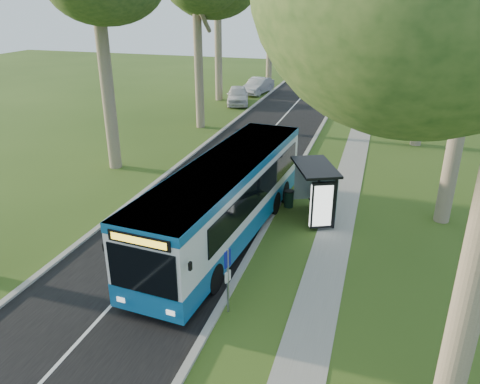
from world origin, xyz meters
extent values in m
plane|color=#2F4B17|center=(0.00, 0.00, 0.00)|extent=(120.00, 120.00, 0.00)
cube|color=black|center=(-3.50, 10.00, 0.01)|extent=(7.00, 100.00, 0.02)
cube|color=#9E9B93|center=(0.00, 10.00, 0.06)|extent=(0.25, 100.00, 0.12)
cube|color=#9E9B93|center=(-7.00, 10.00, 0.06)|extent=(0.25, 100.00, 0.12)
cube|color=white|center=(-3.50, 10.00, 0.02)|extent=(0.12, 100.00, 0.00)
cube|color=gray|center=(3.00, 10.00, 0.01)|extent=(1.50, 100.00, 0.02)
cube|color=white|center=(-1.39, 1.67, 1.85)|extent=(3.62, 12.66, 2.97)
cube|color=#105792|center=(-1.39, 1.67, 0.78)|extent=(3.65, 12.69, 0.83)
cube|color=#105792|center=(-1.39, 1.67, 3.16)|extent=(3.65, 12.69, 0.33)
cube|color=black|center=(-1.39, -4.59, 1.98)|extent=(2.34, 0.24, 1.51)
cube|color=yellow|center=(-1.39, -4.63, 3.02)|extent=(1.87, 0.17, 0.23)
cube|color=black|center=(-1.39, -4.52, 0.52)|extent=(2.50, 0.32, 0.31)
cylinder|color=black|center=(-2.57, -2.18, 0.54)|extent=(0.38, 1.10, 1.08)
cylinder|color=black|center=(-0.21, -2.18, 0.54)|extent=(0.38, 1.10, 1.08)
cylinder|color=black|center=(-2.57, 5.31, 0.54)|extent=(0.38, 1.10, 1.08)
cylinder|color=black|center=(-0.21, 5.31, 0.54)|extent=(0.38, 1.10, 1.08)
cylinder|color=gray|center=(0.30, -3.17, 1.16)|extent=(0.07, 0.07, 2.31)
cube|color=#0D1999|center=(0.30, -3.17, 1.99)|extent=(0.12, 0.32, 0.57)
cylinder|color=yellow|center=(0.27, -3.17, 2.13)|extent=(0.07, 0.20, 0.20)
cube|color=white|center=(0.30, -3.17, 1.34)|extent=(0.12, 0.28, 0.37)
cube|color=black|center=(2.41, 3.40, 1.20)|extent=(0.13, 0.13, 2.41)
cube|color=black|center=(2.41, 5.87, 1.20)|extent=(0.13, 0.13, 2.41)
cube|color=black|center=(1.81, 4.64, 2.46)|extent=(2.66, 3.33, 0.12)
cube|color=silver|center=(2.48, 4.64, 1.30)|extent=(1.05, 2.25, 1.93)
cube|color=black|center=(1.81, 3.29, 1.20)|extent=(0.98, 0.56, 2.12)
cube|color=white|center=(1.81, 3.20, 1.20)|extent=(0.75, 0.36, 1.88)
cube|color=black|center=(2.10, 4.93, 0.43)|extent=(1.05, 1.73, 0.06)
cylinder|color=black|center=(0.53, 5.44, 0.40)|extent=(0.44, 0.44, 0.80)
cylinder|color=black|center=(0.53, 5.44, 0.82)|extent=(0.48, 0.48, 0.04)
imported|color=silver|center=(-8.72, 26.75, 0.82)|extent=(3.24, 5.17, 1.64)
imported|color=#A9ABB1|center=(-8.18, 32.07, 0.80)|extent=(2.45, 5.05, 1.60)
cylinder|color=#7A6B56|center=(-10.50, 8.00, 6.25)|extent=(0.72, 0.72, 12.50)
cylinder|color=#7A6B56|center=(-9.00, 18.00, 4.92)|extent=(0.64, 0.64, 9.84)
cylinder|color=#7A6B56|center=(-11.00, 28.00, 5.71)|extent=(0.69, 0.69, 11.41)
cylinder|color=#7A6B56|center=(-8.50, 38.00, 4.99)|extent=(0.64, 0.64, 9.97)
cylinder|color=#7A6B56|center=(7.50, 6.00, 5.57)|extent=(0.68, 0.68, 11.14)
cylinder|color=#7A6B56|center=(6.80, 18.00, 6.25)|extent=(0.72, 0.72, 12.50)
cylinder|color=#7A6B56|center=(8.00, 30.00, 5.75)|extent=(0.69, 0.69, 11.49)
camera|label=1|loc=(4.34, -15.00, 9.53)|focal=35.00mm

